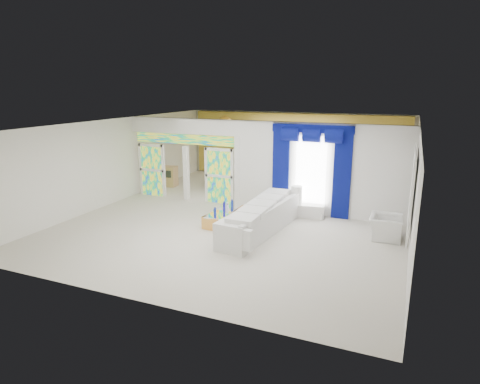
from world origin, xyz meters
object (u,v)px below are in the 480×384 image
at_px(white_sofa, 262,219).
at_px(coffee_table, 225,217).
at_px(console_table, 305,210).
at_px(grand_piano, 238,174).
at_px(armchair, 385,227).

bearing_deg(white_sofa, coffee_table, 174.00).
relative_size(coffee_table, console_table, 1.37).
bearing_deg(coffee_table, white_sofa, -12.53).
bearing_deg(grand_piano, armchair, -18.68).
xyz_separation_m(console_table, armchair, (2.53, -1.04, 0.11)).
bearing_deg(grand_piano, coffee_table, -55.68).
distance_m(white_sofa, coffee_table, 1.40).
relative_size(console_table, grand_piano, 0.66).
xyz_separation_m(console_table, grand_piano, (-3.77, 3.31, 0.27)).
relative_size(white_sofa, console_table, 3.21).
distance_m(white_sofa, grand_piano, 5.96).
height_order(white_sofa, grand_piano, grand_piano).
distance_m(white_sofa, armchair, 3.44).
height_order(console_table, armchair, armchair).
relative_size(white_sofa, grand_piano, 2.11).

